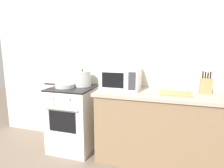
{
  "coord_description": "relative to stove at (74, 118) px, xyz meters",
  "views": [
    {
      "loc": [
        0.97,
        -1.75,
        1.47
      ],
      "look_at": [
        0.24,
        0.6,
        1.0
      ],
      "focal_mm": 30.71,
      "sensor_mm": 36.0,
      "label": 1
    }
  ],
  "objects": [
    {
      "name": "knife_block",
      "position": [
        1.73,
        0.14,
        0.56
      ],
      "size": [
        0.13,
        0.1,
        0.27
      ],
      "color": "tan",
      "rests_on": "countertop_right"
    },
    {
      "name": "microwave",
      "position": [
        0.69,
        0.08,
        0.61
      ],
      "size": [
        0.5,
        0.37,
        0.3
      ],
      "color": "white",
      "rests_on": "countertop_right"
    },
    {
      "name": "back_wall",
      "position": [
        0.65,
        0.37,
        0.79
      ],
      "size": [
        4.4,
        0.1,
        2.5
      ],
      "primitive_type": "cube",
      "color": "silver",
      "rests_on": "ground_plane"
    },
    {
      "name": "countertop_right",
      "position": [
        1.25,
        0.02,
        0.44
      ],
      "size": [
        1.7,
        0.6,
        0.04
      ],
      "primitive_type": "cube",
      "color": "#ADA393",
      "rests_on": "lower_cabinet_right"
    },
    {
      "name": "lower_cabinet_right",
      "position": [
        1.25,
        0.02,
        -0.02
      ],
      "size": [
        1.64,
        0.56,
        0.88
      ],
      "primitive_type": "cube",
      "color": "#8C7051",
      "rests_on": "ground_plane"
    },
    {
      "name": "stove",
      "position": [
        0.0,
        0.0,
        0.0
      ],
      "size": [
        0.6,
        0.64,
        0.92
      ],
      "color": "white",
      "rests_on": "ground_plane"
    },
    {
      "name": "frying_pan",
      "position": [
        -0.1,
        -0.04,
        0.48
      ],
      "size": [
        0.47,
        0.27,
        0.05
      ],
      "color": "silver",
      "rests_on": "stove"
    },
    {
      "name": "cutting_board",
      "position": [
        1.38,
        0.0,
        0.47
      ],
      "size": [
        0.36,
        0.26,
        0.02
      ],
      "primitive_type": "cube",
      "color": "tan",
      "rests_on": "countertop_right"
    },
    {
      "name": "stock_pot",
      "position": [
        0.1,
        0.13,
        0.57
      ],
      "size": [
        0.33,
        0.25,
        0.25
      ],
      "color": "silver",
      "rests_on": "stove"
    }
  ]
}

